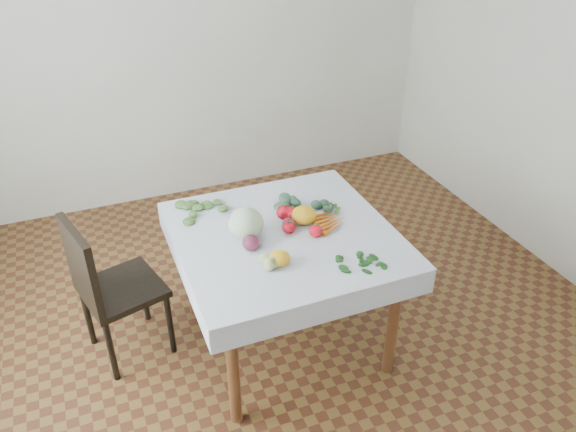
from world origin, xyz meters
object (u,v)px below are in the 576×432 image
object	(u,v)px
chair	(105,283)
cabbage	(246,224)
carrot_bunch	(330,221)
table	(285,249)
heirloom_back	(304,215)

from	to	relation	value
chair	cabbage	xyz separation A→B (m)	(0.73, -0.21, 0.33)
chair	carrot_bunch	bearing A→B (deg)	-11.69
table	chair	bearing A→B (deg)	164.89
table	carrot_bunch	bearing A→B (deg)	0.72
chair	cabbage	world-z (taller)	cabbage
carrot_bunch	cabbage	bearing A→B (deg)	175.34
heirloom_back	carrot_bunch	distance (m)	0.15
table	chair	distance (m)	0.97
chair	table	bearing A→B (deg)	-15.11
heirloom_back	chair	bearing A→B (deg)	169.83
chair	heirloom_back	world-z (taller)	chair
cabbage	chair	bearing A→B (deg)	164.03
table	heirloom_back	distance (m)	0.21
table	heirloom_back	world-z (taller)	heirloom_back
table	carrot_bunch	world-z (taller)	carrot_bunch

